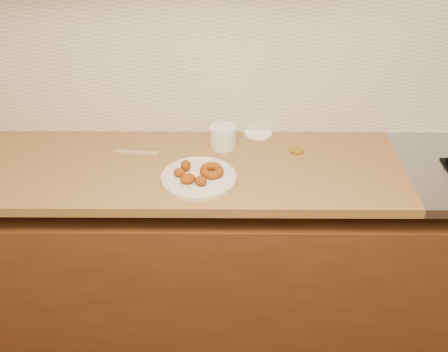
% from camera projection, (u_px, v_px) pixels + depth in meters
% --- Properties ---
extents(wall_back, '(4.00, 0.02, 2.70)m').
position_uv_depth(wall_back, '(282.00, 34.00, 2.19)').
color(wall_back, '#BCAB90').
rests_on(wall_back, ground).
extents(base_cabinet, '(3.60, 0.60, 0.77)m').
position_uv_depth(base_cabinet, '(275.00, 258.00, 2.45)').
color(base_cabinet, '#5A3216').
rests_on(base_cabinet, floor).
extents(butcher_block, '(2.30, 0.62, 0.04)m').
position_uv_depth(butcher_block, '(126.00, 168.00, 2.19)').
color(butcher_block, olive).
rests_on(butcher_block, base_cabinet).
extents(backsplash, '(3.60, 0.02, 0.60)m').
position_uv_depth(backsplash, '(280.00, 69.00, 2.26)').
color(backsplash, beige).
rests_on(backsplash, wall_back).
extents(donut_plate, '(0.30, 0.30, 0.02)m').
position_uv_depth(donut_plate, '(199.00, 178.00, 2.08)').
color(donut_plate, beige).
rests_on(donut_plate, butcher_block).
extents(ring_donut, '(0.14, 0.14, 0.04)m').
position_uv_depth(ring_donut, '(212.00, 171.00, 2.07)').
color(ring_donut, '#7F3703').
rests_on(ring_donut, donut_plate).
extents(fried_dough_chunks, '(0.14, 0.16, 0.05)m').
position_uv_depth(fried_dough_chunks, '(188.00, 174.00, 2.04)').
color(fried_dough_chunks, '#7F3703').
rests_on(fried_dough_chunks, donut_plate).
extents(plastic_tub, '(0.12, 0.12, 0.10)m').
position_uv_depth(plastic_tub, '(223.00, 137.00, 2.28)').
color(plastic_tub, silver).
rests_on(plastic_tub, butcher_block).
extents(tub_lid, '(0.17, 0.17, 0.01)m').
position_uv_depth(tub_lid, '(258.00, 133.00, 2.40)').
color(tub_lid, white).
rests_on(tub_lid, butcher_block).
extents(brass_jar_lid, '(0.08, 0.08, 0.01)m').
position_uv_depth(brass_jar_lid, '(296.00, 150.00, 2.26)').
color(brass_jar_lid, '#B88F2D').
rests_on(brass_jar_lid, butcher_block).
extents(wooden_utensil, '(0.19, 0.04, 0.01)m').
position_uv_depth(wooden_utensil, '(137.00, 153.00, 2.24)').
color(wooden_utensil, '#A68455').
rests_on(wooden_utensil, butcher_block).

